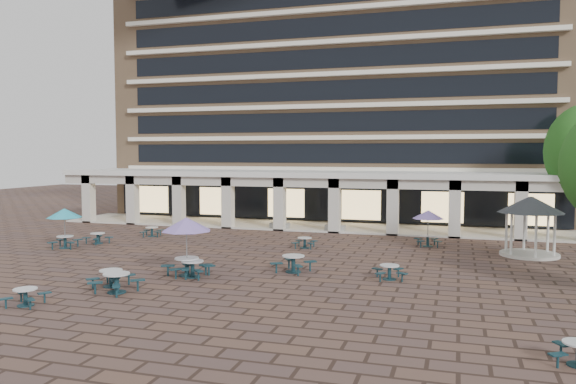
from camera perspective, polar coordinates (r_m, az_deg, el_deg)
name	(u,v)px	position (r m, az deg, el deg)	size (l,w,h in m)	color
ground	(247,262)	(30.28, -4.21, -7.13)	(120.00, 120.00, 0.00)	brown
apartment_building	(342,82)	(54.67, 5.55, 11.08)	(40.00, 15.50, 25.20)	tan
retail_arcade	(315,189)	(43.93, 2.73, 0.29)	(42.00, 6.60, 4.40)	white
picnic_table_0	(25,295)	(24.00, -25.12, -9.50)	(1.67, 1.67, 0.67)	#153941
picnic_table_1	(117,281)	(24.78, -17.02, -8.65)	(2.10, 2.10, 0.83)	#153941
picnic_table_2	(193,267)	(26.96, -9.68, -7.55)	(1.77, 1.77, 0.78)	#153941
picnic_table_4	(64,215)	(36.92, -21.77, -2.15)	(2.11, 2.11, 2.44)	#153941
picnic_table_5	(111,277)	(25.94, -17.54, -8.20)	(1.69, 1.69, 0.74)	#153941
picnic_table_6	(186,227)	(27.03, -10.28, -3.48)	(2.40, 2.40, 2.77)	#153941
picnic_table_7	(389,271)	(26.55, 10.27, -7.88)	(1.77, 1.77, 0.68)	#153941
picnic_table_8	(98,237)	(38.25, -18.77, -4.38)	(1.85, 1.85, 0.69)	#153941
picnic_table_9	(293,262)	(27.68, 0.55, -7.14)	(2.14, 2.14, 0.83)	#153941
picnic_table_10	(305,242)	(34.60, 1.71, -5.07)	(1.51, 1.51, 0.65)	#153941
picnic_table_11	(428,216)	(36.04, 14.05, -2.38)	(1.95, 1.95, 2.26)	#153941
picnic_table_12	(152,231)	(40.41, -13.66, -3.86)	(1.77, 1.77, 0.66)	#153941
gazebo	(531,211)	(34.54, 23.42, -1.81)	(3.63, 3.63, 3.37)	beige
planter_left	(280,223)	(42.97, -0.84, -3.13)	(1.50, 0.71, 1.26)	gray
planter_right	(335,225)	(41.87, 4.82, -3.35)	(1.50, 0.80, 1.25)	gray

